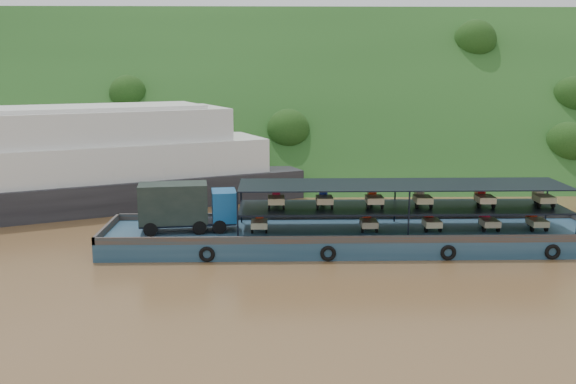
{
  "coord_description": "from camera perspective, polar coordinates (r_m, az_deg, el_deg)",
  "views": [
    {
      "loc": [
        -3.14,
        -45.24,
        12.81
      ],
      "look_at": [
        -2.0,
        3.0,
        3.2
      ],
      "focal_mm": 40.0,
      "sensor_mm": 36.0,
      "label": 1
    }
  ],
  "objects": [
    {
      "name": "hillside",
      "position": [
        82.3,
        0.85,
        2.31
      ],
      "size": [
        140.0,
        39.6,
        39.6
      ],
      "primitive_type": "cube",
      "rotation": [
        0.79,
        0.0,
        0.0
      ],
      "color": "#183B15",
      "rests_on": "ground"
    },
    {
      "name": "cargo_barge",
      "position": [
        45.94,
        4.46,
        -3.47
      ],
      "size": [
        35.0,
        7.18,
        4.65
      ],
      "color": "#15344B",
      "rests_on": "ground"
    },
    {
      "name": "passenger_ferry",
      "position": [
        61.34,
        -20.32,
        2.26
      ],
      "size": [
        45.84,
        28.68,
        9.14
      ],
      "rotation": [
        0.0,
        0.0,
        0.42
      ],
      "color": "black",
      "rests_on": "ground"
    },
    {
      "name": "ground",
      "position": [
        47.12,
        2.53,
        -4.52
      ],
      "size": [
        160.0,
        160.0,
        0.0
      ],
      "primitive_type": "plane",
      "color": "brown",
      "rests_on": "ground"
    }
  ]
}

